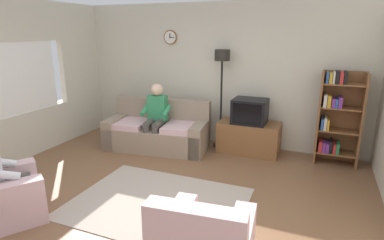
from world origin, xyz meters
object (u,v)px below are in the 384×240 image
at_px(floor_lamp, 222,72).
at_px(person_in_left_armchair, 2,171).
at_px(tv, 250,111).
at_px(bookshelf, 336,116).
at_px(tv_stand, 249,137).
at_px(couch, 158,132).
at_px(person_on_couch, 156,114).

bearing_deg(floor_lamp, person_in_left_armchair, -115.83).
height_order(tv, bookshelf, bookshelf).
bearing_deg(tv_stand, tv, -90.00).
xyz_separation_m(tv_stand, floor_lamp, (-0.58, 0.10, 1.17)).
distance_m(couch, floor_lamp, 1.66).
bearing_deg(floor_lamp, couch, -154.34).
xyz_separation_m(couch, person_on_couch, (0.02, -0.11, 0.39)).
distance_m(tv_stand, person_on_couch, 1.77).
distance_m(bookshelf, person_in_left_armchair, 4.89).
bearing_deg(tv_stand, bookshelf, 2.77).
bearing_deg(couch, person_in_left_armchair, -100.58).
bearing_deg(bookshelf, tv_stand, -177.23).
distance_m(tv, person_in_left_armchair, 3.88).
bearing_deg(person_on_couch, person_in_left_armchair, -101.51).
relative_size(tv_stand, tv, 1.83).
bearing_deg(tv, bookshelf, 3.75).
bearing_deg(tv, couch, -166.54).
relative_size(couch, floor_lamp, 1.08).
bearing_deg(person_on_couch, couch, 102.87).
height_order(tv_stand, floor_lamp, floor_lamp).
distance_m(couch, person_in_left_armchair, 2.87).
bearing_deg(bookshelf, couch, -170.95).
height_order(couch, bookshelf, bookshelf).
height_order(floor_lamp, person_in_left_armchair, floor_lamp).
relative_size(tv, person_in_left_armchair, 0.54).
xyz_separation_m(couch, tv_stand, (1.66, 0.42, -0.03)).
relative_size(tv_stand, bookshelf, 0.70).
xyz_separation_m(tv, bookshelf, (1.42, 0.09, 0.03)).
relative_size(floor_lamp, person_on_couch, 1.49).
bearing_deg(tv, person_in_left_armchair, -124.35).
height_order(couch, tv, tv).
distance_m(person_on_couch, person_in_left_armchair, 2.75).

